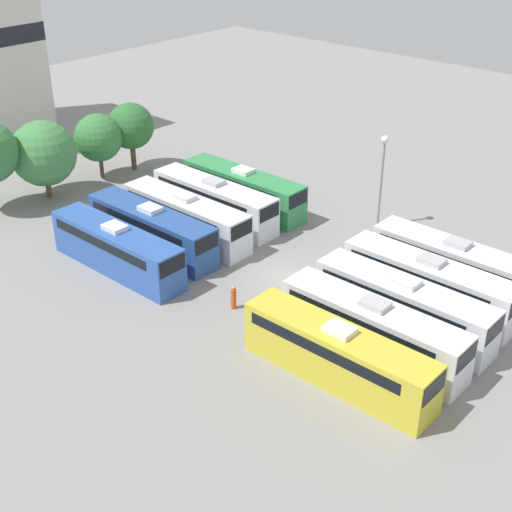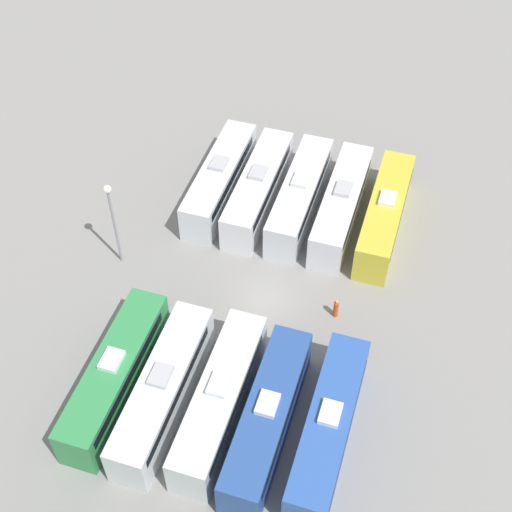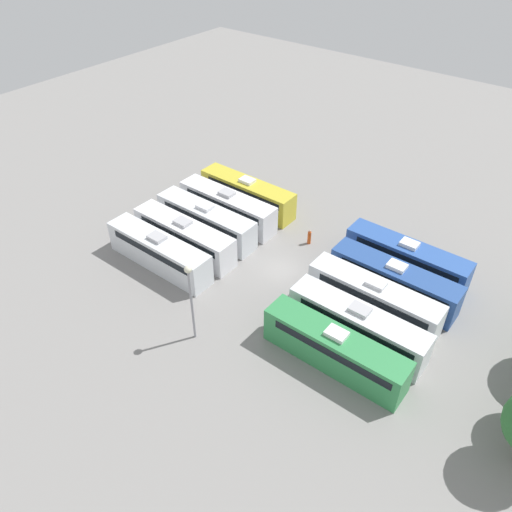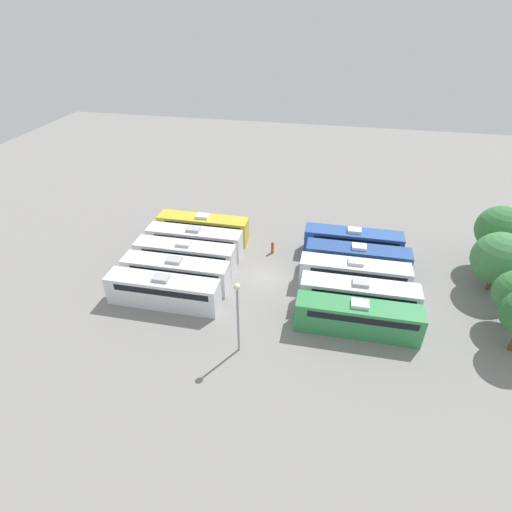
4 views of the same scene
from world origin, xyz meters
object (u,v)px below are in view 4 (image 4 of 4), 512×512
(bus_5, at_px, (353,242))
(bus_9, at_px, (358,317))
(bus_8, at_px, (359,295))
(bus_0, at_px, (204,227))
(bus_2, at_px, (185,255))
(light_pole, at_px, (238,307))
(bus_3, at_px, (176,272))
(bus_4, at_px, (163,291))
(bus_6, at_px, (357,259))
(bus_7, at_px, (354,274))
(tree_0, at_px, (500,229))
(worker_person, at_px, (272,248))
(bus_1, at_px, (195,241))
(tree_1, at_px, (500,259))

(bus_5, relative_size, bus_9, 1.00)
(bus_9, bearing_deg, bus_8, 177.74)
(bus_0, distance_m, bus_8, 22.05)
(bus_2, distance_m, bus_5, 20.18)
(bus_0, relative_size, light_pole, 1.55)
(bus_3, xyz_separation_m, bus_5, (-10.28, 18.79, 0.00))
(bus_4, relative_size, bus_6, 1.00)
(bus_7, xyz_separation_m, tree_0, (-7.16, 15.43, 3.36))
(bus_5, relative_size, worker_person, 7.03)
(bus_1, xyz_separation_m, bus_5, (-3.55, 18.95, 0.00))
(bus_1, relative_size, bus_6, 1.00)
(bus_7, xyz_separation_m, worker_person, (-5.09, -9.78, -0.98))
(bus_0, relative_size, bus_5, 1.00)
(bus_5, bearing_deg, bus_6, 7.85)
(bus_2, xyz_separation_m, light_pole, (11.34, 9.06, 3.38))
(bus_3, distance_m, bus_6, 20.40)
(bus_0, distance_m, bus_5, 18.94)
(bus_0, relative_size, bus_9, 1.00)
(bus_2, height_order, tree_0, tree_0)
(bus_5, bearing_deg, bus_8, 3.29)
(bus_8, bearing_deg, bus_9, -2.26)
(tree_1, bearing_deg, bus_3, -79.65)
(bus_0, xyz_separation_m, tree_0, (-0.50, 34.51, 3.36))
(bus_6, height_order, bus_9, same)
(bus_4, height_order, bus_9, same)
(bus_7, height_order, light_pole, light_pole)
(bus_2, xyz_separation_m, worker_person, (-5.20, 9.33, -0.98))
(bus_8, bearing_deg, bus_6, -179.21)
(bus_1, relative_size, bus_4, 1.00)
(bus_0, height_order, bus_9, same)
(tree_1, bearing_deg, bus_0, -96.85)
(bus_6, bearing_deg, worker_person, -100.85)
(bus_4, xyz_separation_m, bus_5, (-13.55, 18.90, 0.00))
(bus_6, bearing_deg, bus_7, -6.43)
(bus_8, bearing_deg, tree_0, 125.62)
(bus_7, bearing_deg, bus_5, -178.74)
(bus_0, bearing_deg, bus_2, -0.22)
(bus_7, height_order, worker_person, bus_7)
(bus_7, distance_m, tree_1, 14.89)
(bus_0, relative_size, bus_6, 1.00)
(bus_0, xyz_separation_m, bus_7, (6.66, 19.09, 0.00))
(bus_5, bearing_deg, bus_4, -54.37)
(bus_0, xyz_separation_m, tree_1, (4.03, 33.58, 2.24))
(bus_0, xyz_separation_m, bus_4, (13.41, 0.03, 0.00))
(bus_0, xyz_separation_m, bus_2, (6.77, -0.03, 0.00))
(tree_1, bearing_deg, bus_2, -85.35)
(bus_8, bearing_deg, bus_2, -100.04)
(tree_0, bearing_deg, bus_3, -72.80)
(bus_0, height_order, light_pole, light_pole)
(worker_person, bearing_deg, bus_0, -99.57)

